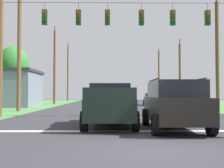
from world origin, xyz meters
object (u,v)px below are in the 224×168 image
object	(u,v)px
overhead_signal_span	(124,45)
utility_pole_near_left	(159,76)
distant_car_crossing_white	(152,99)
tree_roadside_right	(13,64)
utility_pole_distant_left	(68,72)
utility_pole_distant_right	(55,66)
utility_pole_mid_right	(217,54)
suv_black	(174,104)
pickup_truck	(110,105)
utility_pole_far_right	(180,73)
utility_pole_far_left	(19,47)

from	to	relation	value
overhead_signal_span	utility_pole_near_left	xyz separation A→B (m)	(9.03, 37.34, 0.56)
distant_car_crossing_white	tree_roadside_right	world-z (taller)	tree_roadside_right
distant_car_crossing_white	utility_pole_distant_left	bearing A→B (deg)	124.72
overhead_signal_span	distant_car_crossing_white	world-z (taller)	overhead_signal_span
overhead_signal_span	utility_pole_distant_right	distance (m)	22.88
overhead_signal_span	utility_pole_mid_right	world-z (taller)	utility_pole_mid_right
suv_black	utility_pole_distant_left	size ratio (longest dim) A/B	0.42
pickup_truck	utility_pole_far_right	distance (m)	28.60
distant_car_crossing_white	utility_pole_far_right	world-z (taller)	utility_pole_far_right
utility_pole_far_right	utility_pole_distant_left	bearing A→B (deg)	140.83
pickup_truck	tree_roadside_right	bearing A→B (deg)	120.16
utility_pole_distant_left	pickup_truck	bearing A→B (deg)	-78.93
utility_pole_far_right	utility_pole_distant_left	world-z (taller)	utility_pole_distant_left
utility_pole_far_right	utility_pole_distant_right	world-z (taller)	utility_pole_distant_right
utility_pole_distant_left	tree_roadside_right	size ratio (longest dim) A/B	1.68
distant_car_crossing_white	utility_pole_far_right	size ratio (longest dim) A/B	0.47
pickup_truck	utility_pole_mid_right	world-z (taller)	utility_pole_mid_right
distant_car_crossing_white	utility_pole_far_right	xyz separation A→B (m)	(4.80, 4.54, 3.64)
distant_car_crossing_white	utility_pole_mid_right	xyz separation A→B (m)	(4.40, -10.02, 4.25)
overhead_signal_span	utility_pole_far_left	world-z (taller)	utility_pole_far_left
utility_pole_near_left	tree_roadside_right	distance (m)	30.98
pickup_truck	tree_roadside_right	distance (m)	22.31
suv_black	utility_pole_far_left	size ratio (longest dim) A/B	0.45
distant_car_crossing_white	utility_pole_mid_right	distance (m)	11.74
utility_pole_far_right	tree_roadside_right	xyz separation A→B (m)	(-21.19, -7.52, 0.40)
tree_roadside_right	utility_pole_distant_left	bearing A→B (deg)	82.50
utility_pole_far_right	utility_pole_far_left	world-z (taller)	utility_pole_far_left
utility_pole_far_left	utility_pole_distant_right	distance (m)	15.47
overhead_signal_span	utility_pole_far_right	size ratio (longest dim) A/B	1.68
overhead_signal_span	tree_roadside_right	xyz separation A→B (m)	(-11.95, 14.55, 0.34)
utility_pole_far_right	utility_pole_near_left	bearing A→B (deg)	90.78
overhead_signal_span	utility_pole_distant_left	xyz separation A→B (m)	(-9.00, 36.93, 1.26)
utility_pole_distant_left	tree_roadside_right	distance (m)	22.59
utility_pole_near_left	utility_pole_distant_right	xyz separation A→B (m)	(-17.55, -16.12, 0.24)
distant_car_crossing_white	pickup_truck	bearing A→B (deg)	-103.70
utility_pole_distant_right	utility_pole_far_right	bearing A→B (deg)	2.72
utility_pole_distant_right	tree_roadside_right	distance (m)	7.52
utility_pole_distant_right	utility_pole_mid_right	bearing A→B (deg)	-38.31
overhead_signal_span	suv_black	xyz separation A→B (m)	(1.70, -5.88, -3.44)
overhead_signal_span	utility_pole_far_left	distance (m)	10.24
overhead_signal_span	suv_black	distance (m)	7.02
suv_black	distant_car_crossing_white	distance (m)	23.57
utility_pole_far_right	utility_pole_far_left	bearing A→B (deg)	-137.27
utility_pole_far_right	utility_pole_distant_right	xyz separation A→B (m)	(-17.76, -0.84, 0.86)
pickup_truck	distant_car_crossing_white	bearing A→B (deg)	76.30
utility_pole_mid_right	tree_roadside_right	size ratio (longest dim) A/B	1.51
distant_car_crossing_white	utility_pole_distant_right	size ratio (longest dim) A/B	0.41
distant_car_crossing_white	utility_pole_far_right	distance (m)	7.54
pickup_truck	utility_pole_distant_left	bearing A→B (deg)	101.07
overhead_signal_span	utility_pole_far_right	world-z (taller)	utility_pole_far_right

